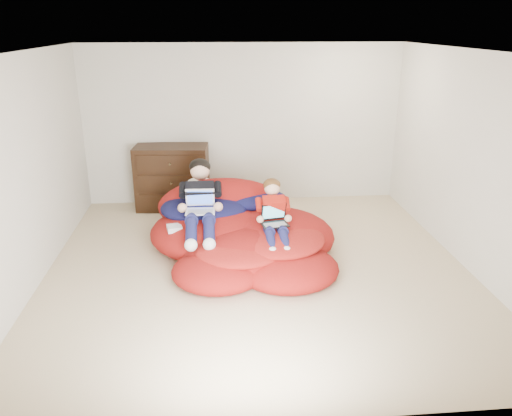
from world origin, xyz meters
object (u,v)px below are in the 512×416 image
Objects in this scene: older_boy at (200,198)px; laptop_white at (200,205)px; younger_boy at (274,213)px; laptop_black at (274,219)px; beanbag_pile at (242,234)px; dresser at (172,177)px.

laptop_white is (0.00, -0.14, -0.04)m from older_boy.
older_boy is at bearing 156.15° from younger_boy.
beanbag_pile is at bearing 145.15° from laptop_black.
older_boy is 0.98m from younger_boy.
laptop_white is (0.47, -1.72, 0.15)m from dresser.
laptop_black is (0.89, -0.44, -0.13)m from older_boy.
older_boy reaches higher than dresser.
dresser is 0.83× the size of older_boy.
beanbag_pile is 0.56m from laptop_black.
younger_boy is at bearing 90.00° from laptop_black.
dresser is 3.33× the size of laptop_black.
beanbag_pile is at bearing -19.27° from older_boy.
beanbag_pile is 0.65m from laptop_white.
beanbag_pile is 1.71× the size of older_boy.
older_boy is 0.14m from laptop_white.
laptop_black is at bearing -26.48° from older_boy.
older_boy is 1.00m from laptop_black.
dresser is at bearing 119.01° from beanbag_pile.
laptop_black is (1.36, -2.03, 0.06)m from dresser.
older_boy is (0.47, -1.58, 0.19)m from dresser.
dresser reaches higher than younger_boy.
laptop_white is at bearing 160.98° from laptop_black.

